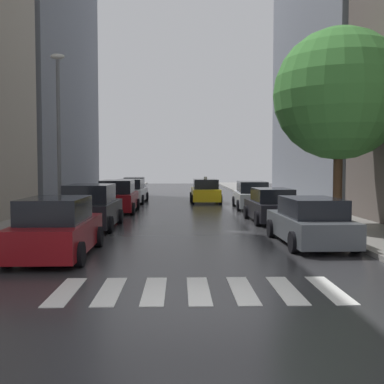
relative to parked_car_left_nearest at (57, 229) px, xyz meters
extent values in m
cube|color=#2B2B2E|center=(3.83, 19.01, -0.80)|extent=(28.00, 72.00, 0.04)
cube|color=gray|center=(-2.67, 19.01, -0.70)|extent=(3.00, 72.00, 0.15)
cube|color=gray|center=(10.33, 19.01, -0.70)|extent=(3.00, 72.00, 0.15)
cube|color=silver|center=(1.13, -3.76, -0.77)|extent=(0.45, 2.20, 0.01)
cube|color=silver|center=(2.03, -3.76, -0.77)|extent=(0.45, 2.20, 0.01)
cube|color=silver|center=(2.93, -3.76, -0.77)|extent=(0.45, 2.20, 0.01)
cube|color=silver|center=(3.83, -3.76, -0.77)|extent=(0.45, 2.20, 0.01)
cube|color=silver|center=(4.73, -3.76, -0.77)|extent=(0.45, 2.20, 0.01)
cube|color=silver|center=(5.63, -3.76, -0.77)|extent=(0.45, 2.20, 0.01)
cube|color=silver|center=(6.53, -3.76, -0.77)|extent=(0.45, 2.20, 0.01)
cube|color=slate|center=(-7.17, 22.42, 9.58)|extent=(6.00, 18.43, 20.72)
cube|color=slate|center=(14.83, 20.12, 9.82)|extent=(6.00, 17.89, 21.21)
cube|color=maroon|center=(0.00, 0.06, -0.19)|extent=(1.85, 4.49, 0.82)
cube|color=black|center=(0.00, -0.16, 0.55)|extent=(1.61, 2.47, 0.67)
cylinder|color=black|center=(-0.92, 1.53, -0.46)|extent=(0.22, 0.64, 0.64)
cylinder|color=black|center=(0.90, 1.54, -0.46)|extent=(0.22, 0.64, 0.64)
cylinder|color=black|center=(-0.90, -1.42, -0.46)|extent=(0.22, 0.64, 0.64)
cylinder|color=black|center=(0.92, -1.41, -0.46)|extent=(0.22, 0.64, 0.64)
cube|color=black|center=(-0.15, 6.01, -0.16)|extent=(2.00, 4.30, 0.89)
cube|color=black|center=(-0.16, 5.80, 0.65)|extent=(1.74, 2.38, 0.73)
cylinder|color=black|center=(-1.10, 7.44, -0.46)|extent=(0.23, 0.64, 0.64)
cylinder|color=black|center=(0.84, 7.41, -0.46)|extent=(0.23, 0.64, 0.64)
cylinder|color=black|center=(-1.14, 4.62, -0.46)|extent=(0.23, 0.64, 0.64)
cylinder|color=black|center=(0.80, 4.59, -0.46)|extent=(0.23, 0.64, 0.64)
cube|color=maroon|center=(0.06, 12.71, -0.16)|extent=(1.90, 4.55, 0.88)
cube|color=black|center=(0.07, 12.48, 0.63)|extent=(1.66, 2.50, 0.72)
cylinder|color=black|center=(-0.88, 14.20, -0.46)|extent=(0.22, 0.64, 0.64)
cylinder|color=black|center=(0.99, 14.21, -0.46)|extent=(0.22, 0.64, 0.64)
cylinder|color=black|center=(-0.87, 11.21, -0.46)|extent=(0.22, 0.64, 0.64)
cylinder|color=black|center=(1.01, 11.22, -0.46)|extent=(0.22, 0.64, 0.64)
cube|color=silver|center=(0.06, 19.36, -0.20)|extent=(2.08, 4.53, 0.81)
cube|color=black|center=(0.06, 19.14, 0.53)|extent=(1.78, 2.52, 0.66)
cylinder|color=black|center=(-0.84, 20.87, -0.46)|extent=(0.24, 0.65, 0.64)
cylinder|color=black|center=(1.08, 20.80, -0.46)|extent=(0.24, 0.65, 0.64)
cylinder|color=black|center=(-0.95, 17.92, -0.46)|extent=(0.24, 0.65, 0.64)
cylinder|color=black|center=(0.97, 17.85, -0.46)|extent=(0.24, 0.65, 0.64)
cube|color=#B2B7BF|center=(-0.15, 24.72, -0.20)|extent=(1.97, 4.70, 0.80)
cube|color=black|center=(-0.14, 24.49, 0.53)|extent=(1.67, 2.61, 0.66)
cylinder|color=black|center=(-1.10, 26.21, -0.46)|extent=(0.25, 0.65, 0.64)
cylinder|color=black|center=(0.67, 26.28, -0.46)|extent=(0.25, 0.65, 0.64)
cylinder|color=black|center=(-0.98, 23.16, -0.46)|extent=(0.25, 0.65, 0.64)
cylinder|color=black|center=(0.80, 23.23, -0.46)|extent=(0.25, 0.65, 0.64)
cube|color=#474C51|center=(7.67, 1.87, -0.23)|extent=(1.92, 4.69, 0.74)
cube|color=black|center=(7.67, 1.63, 0.44)|extent=(1.66, 2.59, 0.61)
cylinder|color=black|center=(6.73, 3.38, -0.46)|extent=(0.23, 0.64, 0.64)
cylinder|color=black|center=(8.55, 3.42, -0.46)|extent=(0.23, 0.64, 0.64)
cylinder|color=black|center=(6.78, 0.31, -0.46)|extent=(0.23, 0.64, 0.64)
cylinder|color=black|center=(8.61, 0.35, -0.46)|extent=(0.23, 0.64, 0.64)
cube|color=black|center=(7.60, 7.91, -0.23)|extent=(1.86, 4.30, 0.75)
cube|color=black|center=(7.61, 7.69, 0.45)|extent=(1.61, 2.38, 0.61)
cylinder|color=black|center=(6.69, 9.29, -0.46)|extent=(0.24, 0.65, 0.64)
cylinder|color=black|center=(8.45, 9.33, -0.46)|extent=(0.24, 0.65, 0.64)
cylinder|color=black|center=(6.76, 6.48, -0.46)|extent=(0.24, 0.65, 0.64)
cylinder|color=black|center=(8.52, 6.52, -0.46)|extent=(0.24, 0.65, 0.64)
cube|color=#B2B7BF|center=(7.74, 14.61, -0.20)|extent=(1.95, 4.78, 0.80)
cube|color=black|center=(7.73, 14.38, 0.53)|extent=(1.66, 2.65, 0.66)
cylinder|color=black|center=(6.89, 16.20, -0.46)|extent=(0.24, 0.65, 0.64)
cylinder|color=black|center=(8.68, 16.14, -0.46)|extent=(0.24, 0.65, 0.64)
cylinder|color=black|center=(6.79, 13.08, -0.46)|extent=(0.24, 0.65, 0.64)
cylinder|color=black|center=(8.58, 13.03, -0.46)|extent=(0.24, 0.65, 0.64)
cube|color=yellow|center=(5.25, 19.44, -0.20)|extent=(1.87, 4.50, 0.80)
cube|color=black|center=(5.25, 19.22, 0.52)|extent=(1.64, 2.48, 0.65)
cube|color=#F2EDCC|center=(5.25, 19.22, 0.94)|extent=(0.20, 0.36, 0.18)
cylinder|color=black|center=(4.32, 20.92, -0.46)|extent=(0.22, 0.64, 0.64)
cylinder|color=black|center=(6.17, 20.93, -0.46)|extent=(0.22, 0.64, 0.64)
cylinder|color=black|center=(4.33, 17.96, -0.46)|extent=(0.22, 0.64, 0.64)
cylinder|color=black|center=(6.18, 17.96, -0.46)|extent=(0.22, 0.64, 0.64)
cylinder|color=#513823|center=(9.78, 5.40, 0.88)|extent=(0.36, 0.36, 3.03)
sphere|color=#3C7C35|center=(9.78, 5.40, 4.60)|extent=(5.19, 5.19, 5.19)
cylinder|color=#595B60|center=(-1.72, 7.15, 2.81)|extent=(0.16, 0.16, 6.89)
ellipsoid|color=beige|center=(-1.72, 7.15, 6.41)|extent=(0.60, 0.28, 0.24)
camera|label=1|loc=(3.44, -13.23, 1.77)|focal=44.03mm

